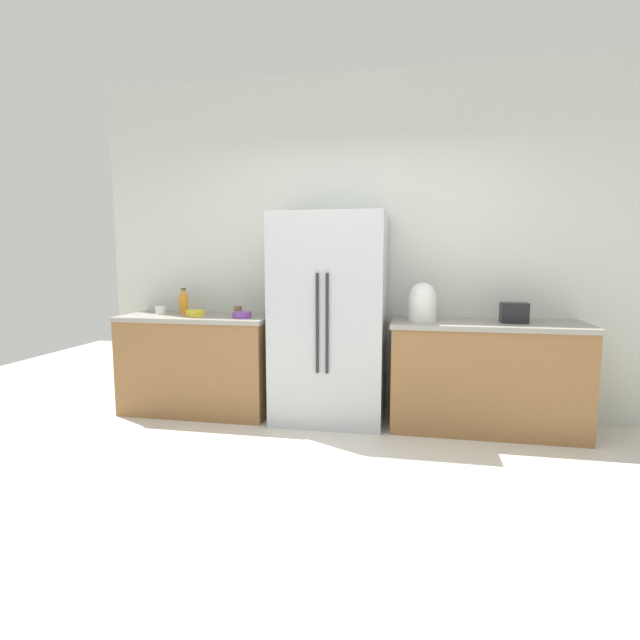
% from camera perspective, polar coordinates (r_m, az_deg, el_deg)
% --- Properties ---
extents(ground_plane, '(9.73, 9.73, 0.00)m').
position_cam_1_polar(ground_plane, '(3.09, -0.14, -20.10)').
color(ground_plane, beige).
extents(kitchen_back_panel, '(4.86, 0.10, 3.05)m').
position_cam_1_polar(kitchen_back_panel, '(4.58, 4.45, 8.43)').
color(kitchen_back_panel, silver).
rests_on(kitchen_back_panel, ground_plane).
extents(counter_left, '(1.39, 0.63, 0.90)m').
position_cam_1_polar(counter_left, '(4.72, -13.79, -4.88)').
color(counter_left, olive).
rests_on(counter_left, ground_plane).
extents(counter_right, '(1.56, 0.63, 0.90)m').
position_cam_1_polar(counter_right, '(4.33, 18.56, -6.14)').
color(counter_right, olive).
rests_on(counter_right, ground_plane).
extents(refrigerator, '(0.95, 0.64, 1.80)m').
position_cam_1_polar(refrigerator, '(4.26, 1.07, 0.13)').
color(refrigerator, '#B7BABF').
rests_on(refrigerator, ground_plane).
extents(toaster, '(0.21, 0.15, 0.16)m').
position_cam_1_polar(toaster, '(4.27, 21.47, 0.79)').
color(toaster, black).
rests_on(toaster, counter_right).
extents(rice_cooker, '(0.23, 0.23, 0.32)m').
position_cam_1_polar(rice_cooker, '(4.17, 11.72, 2.00)').
color(rice_cooker, white).
rests_on(rice_cooker, counter_right).
extents(bottle_a, '(0.08, 0.08, 0.24)m').
position_cam_1_polar(bottle_a, '(4.81, -15.45, 1.86)').
color(bottle_a, orange).
rests_on(bottle_a, counter_left).
extents(cup_a, '(0.07, 0.07, 0.09)m').
position_cam_1_polar(cup_a, '(4.52, -9.45, 1.05)').
color(cup_a, brown).
rests_on(cup_a, counter_left).
extents(cup_b, '(0.09, 0.09, 0.07)m').
position_cam_1_polar(cup_b, '(4.83, -17.90, 1.06)').
color(cup_b, white).
rests_on(cup_b, counter_left).
extents(bowl_a, '(0.17, 0.17, 0.05)m').
position_cam_1_polar(bowl_a, '(4.58, -14.18, 0.77)').
color(bowl_a, yellow).
rests_on(bowl_a, counter_left).
extents(bowl_b, '(0.16, 0.16, 0.05)m').
position_cam_1_polar(bowl_b, '(4.37, -8.99, 0.59)').
color(bowl_b, purple).
rests_on(bowl_b, counter_left).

